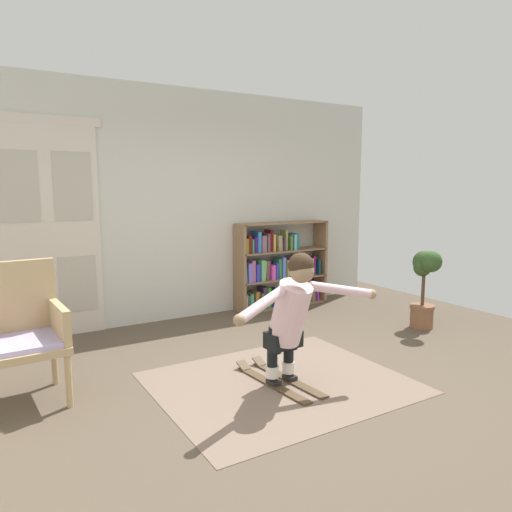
{
  "coord_description": "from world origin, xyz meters",
  "views": [
    {
      "loc": [
        -2.32,
        -3.11,
        1.7
      ],
      "look_at": [
        -0.05,
        0.66,
        1.05
      ],
      "focal_mm": 33.5,
      "sensor_mm": 36.0,
      "label": 1
    }
  ],
  "objects_px": {
    "skis_pair": "(278,379)",
    "person_skier": "(292,311)",
    "potted_plant": "(425,281)",
    "bookshelf": "(278,269)",
    "wicker_chair": "(21,329)"
  },
  "relations": [
    {
      "from": "skis_pair",
      "to": "person_skier",
      "type": "bearing_deg",
      "value": -85.02
    },
    {
      "from": "potted_plant",
      "to": "person_skier",
      "type": "height_order",
      "value": "person_skier"
    },
    {
      "from": "bookshelf",
      "to": "person_skier",
      "type": "xyz_separation_m",
      "value": [
        -1.44,
        -2.37,
        0.14
      ]
    },
    {
      "from": "bookshelf",
      "to": "wicker_chair",
      "type": "bearing_deg",
      "value": -156.89
    },
    {
      "from": "wicker_chair",
      "to": "skis_pair",
      "type": "height_order",
      "value": "wicker_chair"
    },
    {
      "from": "bookshelf",
      "to": "potted_plant",
      "type": "bearing_deg",
      "value": -61.4
    },
    {
      "from": "potted_plant",
      "to": "skis_pair",
      "type": "bearing_deg",
      "value": -169.25
    },
    {
      "from": "potted_plant",
      "to": "wicker_chair",
      "type": "bearing_deg",
      "value": 176.03
    },
    {
      "from": "bookshelf",
      "to": "potted_plant",
      "type": "xyz_separation_m",
      "value": [
        0.95,
        -1.74,
        0.03
      ]
    },
    {
      "from": "bookshelf",
      "to": "skis_pair",
      "type": "relative_size",
      "value": 1.43
    },
    {
      "from": "bookshelf",
      "to": "wicker_chair",
      "type": "xyz_separation_m",
      "value": [
        -3.38,
        -1.44,
        0.05
      ]
    },
    {
      "from": "wicker_chair",
      "to": "potted_plant",
      "type": "height_order",
      "value": "wicker_chair"
    },
    {
      "from": "bookshelf",
      "to": "wicker_chair",
      "type": "relative_size",
      "value": 1.27
    },
    {
      "from": "wicker_chair",
      "to": "person_skier",
      "type": "height_order",
      "value": "person_skier"
    },
    {
      "from": "skis_pair",
      "to": "bookshelf",
      "type": "bearing_deg",
      "value": 56.5
    }
  ]
}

